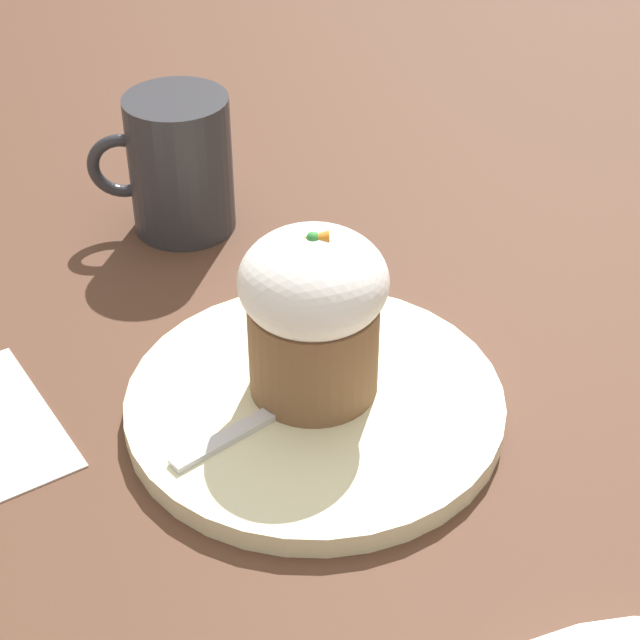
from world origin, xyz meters
TOP-DOWN VIEW (x-y plane):
  - ground_plane at (0.00, 0.00)m, footprint 4.00×4.00m
  - dessert_plate at (0.00, 0.00)m, footprint 0.22×0.22m
  - carrot_cake at (-0.00, -0.01)m, footprint 0.08×0.08m
  - spoon at (0.01, 0.01)m, footprint 0.11×0.09m
  - coffee_cup at (0.09, -0.22)m, footprint 0.10×0.07m

SIDE VIEW (x-z plane):
  - ground_plane at x=0.00m, z-range 0.00..0.00m
  - dessert_plate at x=0.00m, z-range 0.00..0.01m
  - spoon at x=0.01m, z-range 0.01..0.02m
  - coffee_cup at x=0.09m, z-range 0.00..0.10m
  - carrot_cake at x=0.00m, z-range 0.02..0.12m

